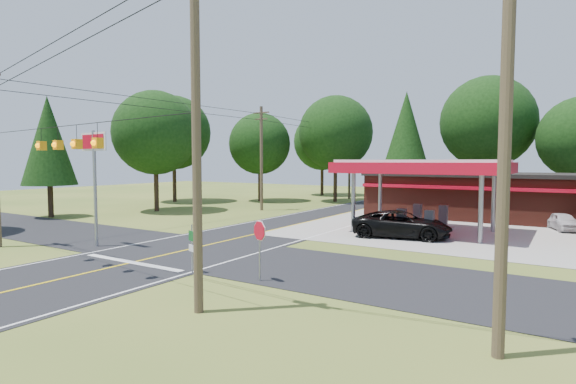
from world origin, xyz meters
The scene contains 17 objects.
ground centered at (0.00, 0.00, 0.00)m, with size 120.00×120.00×0.00m, color #485D21.
main_highway centered at (0.00, 0.00, 0.01)m, with size 8.00×120.00×0.02m, color black.
cross_road centered at (0.00, 0.00, 0.01)m, with size 70.00×7.00×0.02m, color black.
lane_center_yellow centered at (0.00, 0.00, 0.03)m, with size 0.15×110.00×0.00m, color yellow.
gas_canopy centered at (9.00, 13.00, 4.27)m, with size 10.60×7.40×4.88m.
convenience_store centered at (10.00, 22.98, 1.92)m, with size 16.40×7.55×3.80m.
utility_pole_near_right centered at (7.50, -7.00, 5.96)m, with size 1.80×0.30×11.50m.
utility_pole_far_left centered at (-8.00, 18.00, 5.20)m, with size 1.80×0.30×10.00m.
utility_pole_right_b centered at (16.00, -5.50, 5.20)m, with size 1.80×0.30×10.00m.
utility_pole_north centered at (-6.50, 35.00, 4.75)m, with size 0.30×0.30×9.50m.
overhead_beacons centered at (-1.00, -6.00, 6.21)m, with size 17.04×2.04×1.03m.
treeline_backdrop centered at (0.82, 24.01, 7.49)m, with size 70.27×51.59×13.30m.
suv_car centered at (8.50, 10.00, 0.83)m, with size 6.00×6.00×1.67m, color black.
sedan_car centered at (17.00, 18.84, 0.60)m, with size 3.53×3.53×1.20m, color silver.
big_stop_sign centered at (-5.00, -2.01, 4.77)m, with size 2.40×0.30×6.47m.
octagonal_stop_sign centered at (7.00, -3.01, 1.84)m, with size 0.81×0.36×2.47m.
route_sign_post centered at (3.80, -3.52, 1.25)m, with size 0.42×0.17×2.10m.
Camera 1 is at (17.37, -17.28, 4.81)m, focal length 28.00 mm.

